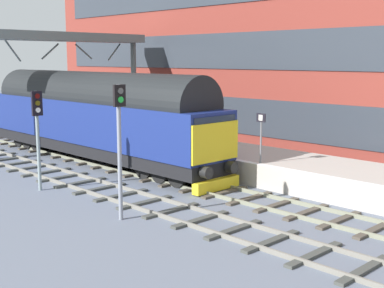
{
  "coord_description": "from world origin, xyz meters",
  "views": [
    {
      "loc": [
        -15.14,
        -16.17,
        5.34
      ],
      "look_at": [
        0.2,
        -0.45,
        1.74
      ],
      "focal_mm": 48.85,
      "sensor_mm": 36.0,
      "label": 1
    }
  ],
  "objects_px": {
    "diesel_locomotive": "(94,115)",
    "platform_number_sign": "(261,130)",
    "waiting_passenger": "(215,125)",
    "signal_post_mid": "(38,127)",
    "signal_post_near": "(120,137)"
  },
  "relations": [
    {
      "from": "platform_number_sign",
      "to": "waiting_passenger",
      "type": "height_order",
      "value": "platform_number_sign"
    },
    {
      "from": "diesel_locomotive",
      "to": "platform_number_sign",
      "type": "height_order",
      "value": "diesel_locomotive"
    },
    {
      "from": "signal_post_near",
      "to": "signal_post_mid",
      "type": "relative_size",
      "value": 1.11
    },
    {
      "from": "signal_post_near",
      "to": "signal_post_mid",
      "type": "distance_m",
      "value": 5.5
    },
    {
      "from": "diesel_locomotive",
      "to": "signal_post_near",
      "type": "relative_size",
      "value": 3.91
    },
    {
      "from": "diesel_locomotive",
      "to": "signal_post_mid",
      "type": "bearing_deg",
      "value": -144.94
    },
    {
      "from": "platform_number_sign",
      "to": "waiting_passenger",
      "type": "relative_size",
      "value": 1.28
    },
    {
      "from": "signal_post_near",
      "to": "platform_number_sign",
      "type": "distance_m",
      "value": 6.98
    },
    {
      "from": "diesel_locomotive",
      "to": "waiting_passenger",
      "type": "distance_m",
      "value": 6.3
    },
    {
      "from": "waiting_passenger",
      "to": "platform_number_sign",
      "type": "bearing_deg",
      "value": 166.35
    },
    {
      "from": "platform_number_sign",
      "to": "waiting_passenger",
      "type": "bearing_deg",
      "value": 65.22
    },
    {
      "from": "signal_post_near",
      "to": "waiting_passenger",
      "type": "bearing_deg",
      "value": 24.93
    },
    {
      "from": "waiting_passenger",
      "to": "diesel_locomotive",
      "type": "bearing_deg",
      "value": 51.02
    },
    {
      "from": "signal_post_near",
      "to": "waiting_passenger",
      "type": "height_order",
      "value": "signal_post_near"
    },
    {
      "from": "signal_post_mid",
      "to": "platform_number_sign",
      "type": "distance_m",
      "value": 9.11
    }
  ]
}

